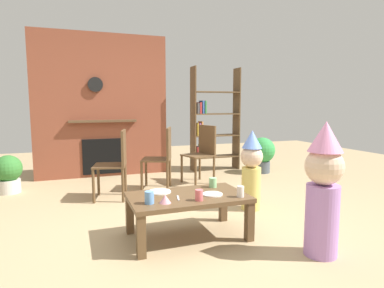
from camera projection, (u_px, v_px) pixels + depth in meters
The scene contains 19 objects.
ground_plane at pixel (192, 220), 3.48m from camera, with size 12.00×12.00×0.00m, color tan.
brick_fireplace_feature at pixel (102, 106), 5.53m from camera, with size 2.20×0.28×2.40m.
bookshelf at pixel (211, 123), 6.04m from camera, with size 0.90×0.28×1.90m.
coffee_table at pixel (188, 201), 3.01m from camera, with size 1.08×0.64×0.40m.
paper_cup_near_left at pixel (199, 195), 2.83m from camera, with size 0.07×0.07×0.10m, color #E5666B.
paper_cup_near_right at pixel (213, 183), 3.28m from camera, with size 0.08×0.08×0.10m, color #8CD18C.
paper_cup_center at pixel (149, 197), 2.74m from camera, with size 0.08×0.08×0.11m, color #669EE0.
paper_cup_far_left at pixel (240, 192), 2.94m from camera, with size 0.06×0.06×0.10m, color silver.
paper_plate_front at pixel (212, 194), 3.01m from camera, with size 0.19×0.19×0.01m, color white.
paper_plate_rear at pixel (159, 192), 3.10m from camera, with size 0.22×0.22×0.01m, color white.
birthday_cake_slice at pixel (165, 199), 2.76m from camera, with size 0.10×0.10×0.07m, color pink.
table_fork at pixel (178, 198), 2.91m from camera, with size 0.15×0.02×0.01m, color silver.
child_with_cone_hat at pixel (323, 186), 2.62m from camera, with size 0.30×0.30×1.10m.
child_in_pink at pixel (251, 168), 3.80m from camera, with size 0.26×0.26×0.93m.
dining_chair_left at pixel (117, 160), 4.23m from camera, with size 0.48×0.48×0.90m.
dining_chair_middle at pixel (162, 155), 4.69m from camera, with size 0.52×0.52×0.90m.
dining_chair_right at pixel (202, 150), 5.12m from camera, with size 0.50×0.50×0.90m.
potted_plant_tall at pixel (262, 153), 5.87m from camera, with size 0.46×0.46×0.64m.
potted_plant_short at pixel (8, 173), 4.53m from camera, with size 0.37×0.37×0.53m.
Camera 1 is at (-1.15, -3.15, 1.23)m, focal length 30.54 mm.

